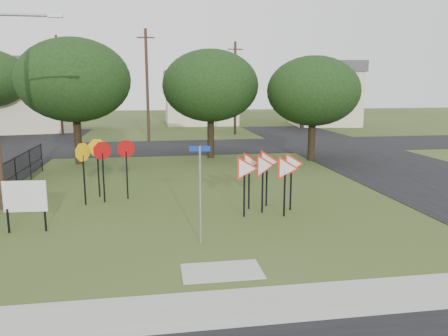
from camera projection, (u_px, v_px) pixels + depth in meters
The scene contains 20 objects.
ground at pixel (210, 239), 13.23m from camera, with size 140.00×140.00×0.00m, color #33471A.
sidewalk at pixel (235, 307), 9.15m from camera, with size 30.00×1.60×0.02m, color #9A9B92.
street_right at pixel (396, 167), 24.80m from camera, with size 8.00×50.00×0.02m, color black.
street_far at pixel (176, 147), 32.62m from camera, with size 60.00×8.00×0.02m, color black.
curb_pad at pixel (222, 271), 10.90m from camera, with size 2.00×1.20×0.02m, color #9A9B92.
street_name_sign at pixel (200, 188), 12.58m from camera, with size 0.60×0.07×2.89m.
stop_sign_cluster at pixel (102, 156), 17.30m from camera, with size 2.17×1.54×2.44m.
yield_sign_cluster at pixel (267, 168), 15.78m from camera, with size 2.85×1.83×2.23m.
info_board at pixel (25, 198), 13.66m from camera, with size 1.33×0.12×1.66m.
far_pole_a at pixel (147, 85), 35.33m from camera, with size 1.40×0.24×9.00m.
far_pole_b at pixel (235, 88), 40.50m from camera, with size 1.40×0.24×8.50m.
far_pole_c at pixel (59, 85), 39.90m from camera, with size 1.40×0.24×9.00m.
fence_run at pixel (7, 179), 17.95m from camera, with size 0.05×11.55×1.50m.
house_left at pixel (26, 95), 43.33m from camera, with size 10.58×8.88×7.20m.
house_mid at pixel (200, 97), 52.05m from camera, with size 8.40×8.40×6.20m.
house_right at pixel (325, 93), 50.27m from camera, with size 8.30×8.30×7.20m.
tree_near_left at pixel (74, 80), 24.96m from camera, with size 6.40×6.40×7.27m.
tree_near_mid at pixel (210, 86), 27.24m from camera, with size 6.00×6.00×6.80m.
tree_near_right at pixel (313, 91), 26.29m from camera, with size 5.60×5.60×6.33m.
tree_far_right at pixel (303, 85), 45.60m from camera, with size 6.00×6.00×6.80m.
Camera 1 is at (-1.57, -12.50, 4.59)m, focal length 35.00 mm.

